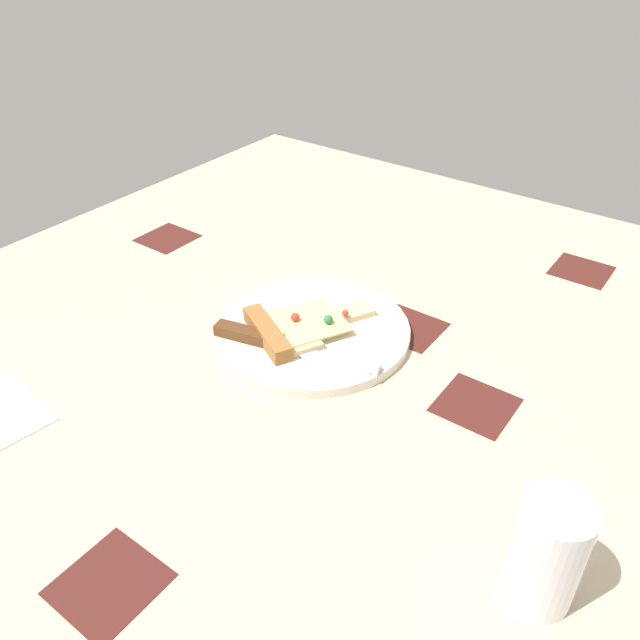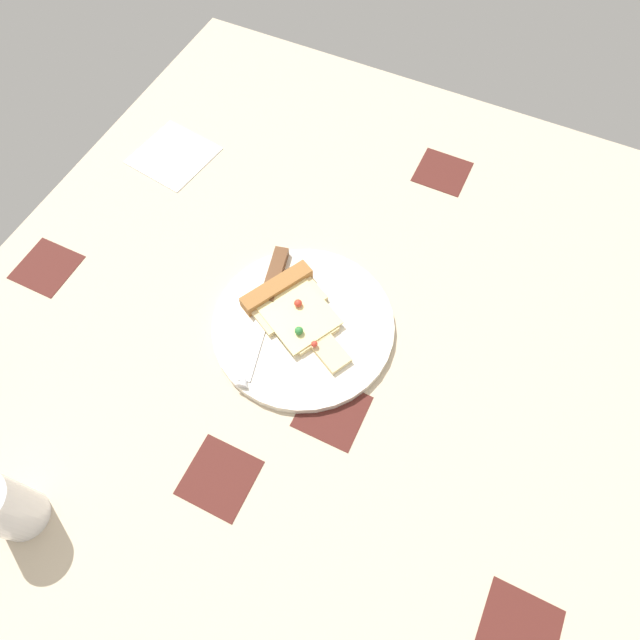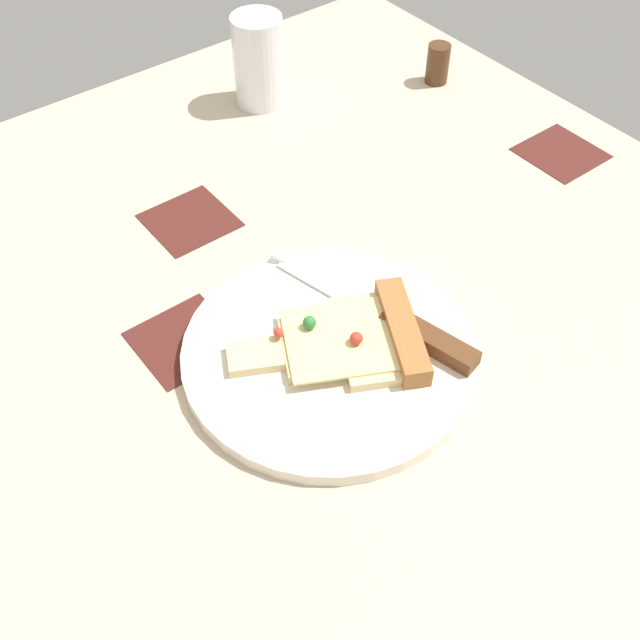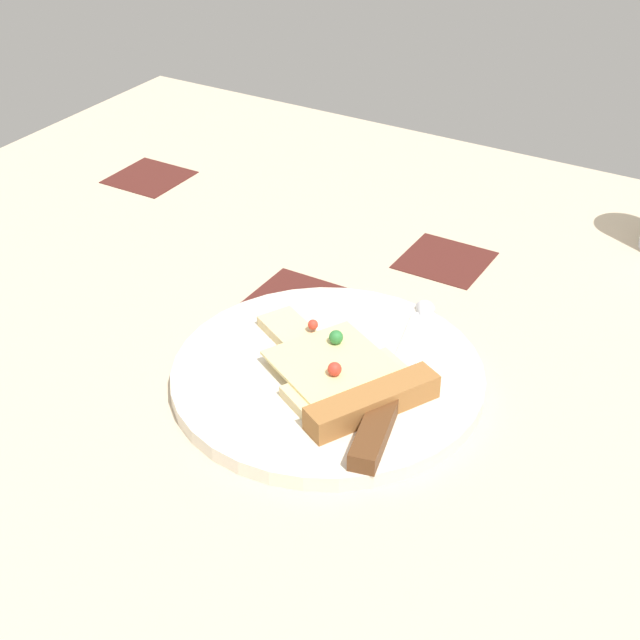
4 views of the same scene
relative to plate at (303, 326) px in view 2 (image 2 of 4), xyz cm
name	(u,v)px [view 2 (image 2 of 4)]	position (x,y,z in cm)	size (l,w,h in cm)	color
ground_plane	(344,338)	(6.16, 1.84, -2.22)	(117.49, 117.49, 3.00)	#C6B293
plate	(303,326)	(0.00, 0.00, 0.00)	(27.72, 27.72, 1.44)	silver
pizza_slice	(293,309)	(-2.30, 1.20, 1.51)	(19.03, 15.11, 2.59)	beige
knife	(267,300)	(-6.63, 0.91, 1.33)	(7.61, 23.83, 2.45)	silver
drinking_glass	(3,507)	(-20.30, -40.39, 5.15)	(6.51, 6.51, 11.75)	white
napkin	(173,155)	(-37.71, 21.83, -0.52)	(13.00, 13.00, 0.40)	white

